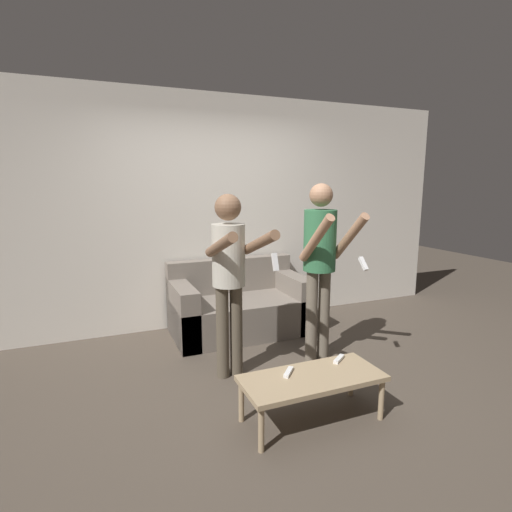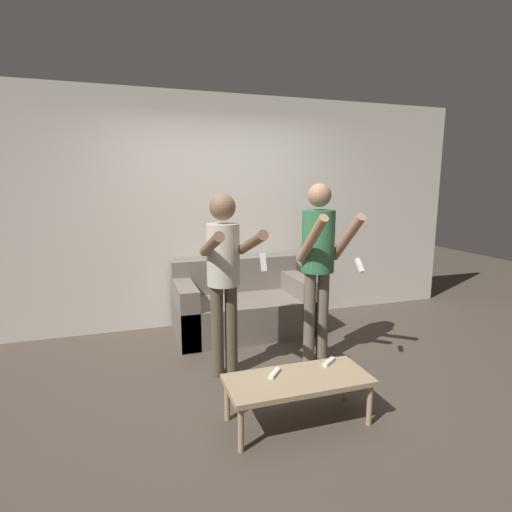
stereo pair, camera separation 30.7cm
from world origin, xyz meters
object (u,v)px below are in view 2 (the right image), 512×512
object	(u,v)px
couch	(242,308)
coffee_table	(298,382)
remote_far	(329,362)
person_standing_right	(319,255)
remote_near	(275,373)
person_standing_left	(224,267)

from	to	relation	value
couch	coffee_table	world-z (taller)	couch
remote_far	person_standing_right	bearing A→B (deg)	70.65
coffee_table	remote_far	distance (m)	0.35
couch	remote_near	bearing A→B (deg)	-98.52
person_standing_right	person_standing_left	bearing A→B (deg)	-179.30
person_standing_right	coffee_table	bearing A→B (deg)	-123.55
couch	person_standing_left	world-z (taller)	person_standing_left
couch	remote_far	world-z (taller)	couch
couch	person_standing_right	bearing A→B (deg)	-66.02
remote_near	remote_far	world-z (taller)	same
person_standing_right	coffee_table	size ratio (longest dim) A/B	1.66
person_standing_left	coffee_table	xyz separation A→B (m)	(0.32, -0.84, -0.68)
person_standing_right	couch	bearing A→B (deg)	113.98
remote_near	remote_far	size ratio (longest dim) A/B	0.96
remote_near	remote_far	distance (m)	0.46
person_standing_left	person_standing_right	distance (m)	0.89
remote_near	person_standing_left	bearing A→B (deg)	103.44
person_standing_left	coffee_table	world-z (taller)	person_standing_left
couch	remote_near	xyz separation A→B (m)	(-0.26, -1.76, 0.08)
remote_far	person_standing_left	bearing A→B (deg)	132.06
coffee_table	remote_far	xyz separation A→B (m)	(0.32, 0.14, 0.05)
person_standing_right	remote_far	bearing A→B (deg)	-109.35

